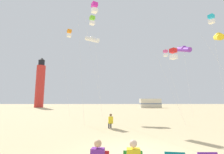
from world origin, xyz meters
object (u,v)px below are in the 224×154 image
kite_tube_gold (219,37)px  kite_box_rainbow (166,53)px  kite_box_magenta (94,8)px  rv_van_cream (150,103)px  kite_tube_violet (184,49)px  kite_box_orange (69,34)px  kite_tube_white (92,39)px  kite_flyer_standing (111,121)px  kite_box_lime (92,21)px  kite_box_scarlet (173,54)px  kite_box_cyan (211,19)px  lighthouse_distant (40,84)px

kite_tube_gold → kite_box_rainbow: bearing=103.0°
kite_box_magenta → rv_van_cream: (14.69, 33.40, -11.13)m
kite_tube_violet → kite_box_rainbow: bearing=95.0°
kite_box_orange → kite_tube_gold: 20.01m
kite_tube_white → kite_tube_gold: size_ratio=1.25×
kite_flyer_standing → kite_box_lime: bearing=-82.3°
kite_flyer_standing → kite_box_scarlet: size_ratio=0.15×
kite_box_rainbow → kite_tube_violet: 5.86m
kite_box_orange → kite_box_scarlet: bearing=-29.1°
kite_flyer_standing → kite_box_lime: kite_box_lime is taller
kite_tube_gold → rv_van_cream: 34.09m
kite_box_orange → kite_tube_white: size_ratio=1.05×
kite_tube_gold → rv_van_cream: (0.63, 33.15, -7.94)m
kite_flyer_standing → kite_tube_white: size_ratio=0.09×
kite_box_rainbow → kite_box_cyan: 9.04m
kite_box_magenta → kite_tube_white: 7.49m
rv_van_cream → kite_tube_violet: bearing=-96.2°
kite_box_magenta → kite_tube_gold: bearing=1.0°
kite_flyer_standing → kite_box_scarlet: bearing=-164.0°
kite_box_orange → kite_tube_violet: (16.75, -2.27, -3.16)m
kite_box_magenta → kite_box_rainbow: bearing=41.6°
kite_flyer_standing → kite_tube_violet: bearing=-151.9°
kite_box_scarlet → kite_box_lime: (-9.14, 3.70, 5.66)m
kite_tube_violet → kite_tube_gold: size_ratio=1.00×
kite_box_magenta → lighthouse_distant: lighthouse_distant is taller
kite_box_rainbow → kite_box_lime: size_ratio=0.83×
kite_box_cyan → kite_box_lime: kite_box_lime is taller
kite_box_magenta → kite_box_cyan: kite_box_magenta is taller
kite_box_orange → kite_tube_white: bearing=7.0°
kite_box_scarlet → kite_box_cyan: size_ratio=0.59×
kite_tube_gold → kite_box_lime: bearing=167.9°
kite_box_magenta → kite_box_lime: kite_box_lime is taller
kite_tube_violet → rv_van_cream: size_ratio=1.55×
kite_box_lime → kite_box_rainbow: bearing=29.7°
kite_box_rainbow → rv_van_cream: size_ratio=1.71×
kite_box_cyan → kite_tube_white: size_ratio=1.05×
kite_box_orange → lighthouse_distant: lighthouse_distant is taller
kite_box_rainbow → kite_box_magenta: bearing=-138.4°
kite_tube_violet → kite_box_lime: kite_box_lime is taller
lighthouse_distant → kite_box_lime: bearing=-58.1°
rv_van_cream → kite_box_orange: bearing=-127.3°
rv_van_cream → kite_box_scarlet: bearing=-101.6°
kite_box_cyan → lighthouse_distant: size_ratio=0.78×
kite_box_rainbow → kite_tube_gold: kite_box_rainbow is taller
kite_tube_white → kite_tube_gold: 16.85m
lighthouse_distant → rv_van_cream: size_ratio=2.59×
kite_tube_gold → kite_box_lime: size_ratio=0.75×
kite_box_rainbow → kite_box_magenta: kite_box_magenta is taller
kite_flyer_standing → lighthouse_distant: size_ratio=0.07×
lighthouse_distant → kite_tube_violet: bearing=-43.7°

